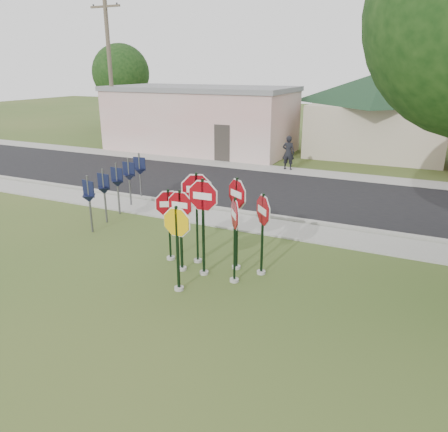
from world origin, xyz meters
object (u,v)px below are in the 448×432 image
at_px(stop_sign_yellow, 177,238).
at_px(stop_sign_left, 181,220).
at_px(stop_sign_center, 203,212).
at_px(utility_pole_near, 111,74).
at_px(pedestrian, 288,153).

bearing_deg(stop_sign_yellow, stop_sign_left, 116.31).
relative_size(stop_sign_center, stop_sign_yellow, 1.20).
xyz_separation_m(stop_sign_left, utility_pole_near, (-13.30, 13.95, 3.49)).
bearing_deg(stop_sign_center, stop_sign_left, -177.58).
distance_m(stop_sign_center, stop_sign_left, 0.74).
bearing_deg(stop_sign_yellow, pedestrian, 96.30).
xyz_separation_m(stop_sign_left, pedestrian, (-1.07, 13.26, -0.49)).
distance_m(stop_sign_yellow, pedestrian, 14.39).
bearing_deg(stop_sign_center, stop_sign_yellow, -98.53).
relative_size(stop_sign_left, pedestrian, 1.31).
xyz_separation_m(stop_sign_center, stop_sign_yellow, (-0.16, -1.07, -0.37)).
bearing_deg(stop_sign_left, pedestrian, 94.59).
distance_m(stop_sign_center, pedestrian, 13.37).
relative_size(utility_pole_near, pedestrian, 5.16).
height_order(stop_sign_center, utility_pole_near, utility_pole_near).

